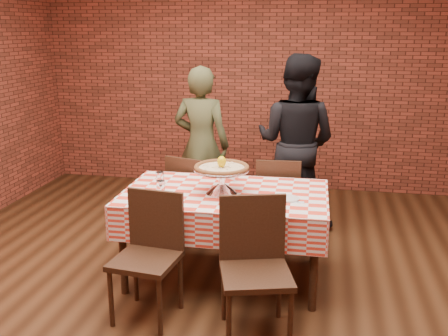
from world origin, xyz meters
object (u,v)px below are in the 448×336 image
(pizza, at_px, (222,168))
(condiment_caddy, at_px, (232,173))
(table, at_px, (225,236))
(pizza_stand, at_px, (222,181))
(chair_near_right, at_px, (256,272))
(water_glass_right, at_px, (160,179))
(chair_far_right, at_px, (278,201))
(water_glass_left, at_px, (161,187))
(chair_far_left, at_px, (194,197))
(diner_black, at_px, (296,142))
(diner_olive, at_px, (201,145))
(chair_near_left, at_px, (145,260))

(pizza, relative_size, condiment_caddy, 3.46)
(pizza, bearing_deg, table, 56.05)
(table, relative_size, condiment_caddy, 12.82)
(table, xyz_separation_m, pizza_stand, (-0.02, -0.03, 0.48))
(table, bearing_deg, pizza_stand, -123.95)
(pizza_stand, bearing_deg, chair_near_right, -63.09)
(water_glass_right, xyz_separation_m, chair_far_right, (0.94, 0.69, -0.37))
(pizza_stand, bearing_deg, water_glass_left, -165.92)
(condiment_caddy, height_order, chair_near_right, chair_near_right)
(chair_far_left, relative_size, diner_black, 0.48)
(pizza_stand, distance_m, water_glass_right, 0.57)
(table, relative_size, chair_near_right, 1.73)
(pizza, distance_m, diner_black, 1.45)
(pizza_stand, bearing_deg, chair_far_right, 64.38)
(table, relative_size, diner_olive, 0.98)
(chair_near_right, xyz_separation_m, chair_far_left, (-0.82, 1.53, -0.04))
(table, height_order, water_glass_left, water_glass_left)
(water_glass_right, bearing_deg, chair_far_right, 36.23)
(water_glass_right, xyz_separation_m, chair_near_right, (0.94, -0.88, -0.34))
(chair_near_right, bearing_deg, pizza_stand, 101.28)
(condiment_caddy, bearing_deg, water_glass_right, -139.36)
(condiment_caddy, relative_size, chair_near_right, 0.13)
(chair_near_left, height_order, chair_far_left, chair_near_left)
(condiment_caddy, height_order, chair_near_left, chair_near_left)
(water_glass_right, height_order, diner_olive, diner_olive)
(water_glass_left, relative_size, chair_near_left, 0.12)
(pizza_stand, xyz_separation_m, water_glass_right, (-0.56, 0.12, -0.05))
(pizza_stand, bearing_deg, water_glass_right, 168.05)
(table, height_order, chair_near_left, chair_near_left)
(table, distance_m, condiment_caddy, 0.56)
(pizza, distance_m, chair_far_left, 1.03)
(chair_near_right, distance_m, chair_far_left, 1.74)
(chair_near_left, height_order, diner_olive, diner_olive)
(pizza_stand, height_order, diner_black, diner_black)
(diner_black, bearing_deg, diner_olive, 19.76)
(water_glass_right, bearing_deg, pizza_stand, -11.95)
(water_glass_left, xyz_separation_m, chair_near_right, (0.86, -0.64, -0.34))
(chair_far_right, bearing_deg, pizza_stand, 60.46)
(condiment_caddy, xyz_separation_m, chair_far_right, (0.37, 0.45, -0.38))
(pizza_stand, bearing_deg, chair_near_left, -121.06)
(diner_black, bearing_deg, chair_near_left, 84.04)
(condiment_caddy, distance_m, chair_far_right, 0.69)
(water_glass_right, distance_m, chair_far_right, 1.23)
(water_glass_left, distance_m, chair_far_left, 0.97)
(table, bearing_deg, chair_far_right, 64.73)
(water_glass_right, bearing_deg, pizza, -11.95)
(water_glass_right, distance_m, chair_near_left, 0.89)
(table, distance_m, pizza_stand, 0.49)
(chair_near_right, relative_size, chair_far_left, 1.08)
(diner_olive, bearing_deg, diner_black, -173.59)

